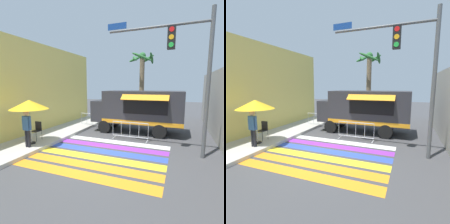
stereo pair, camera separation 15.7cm
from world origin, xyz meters
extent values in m
plane|color=#424244|center=(0.00, 0.00, 0.00)|extent=(60.00, 60.00, 0.00)
cube|color=#B7B5AD|center=(-4.65, 0.00, 0.08)|extent=(4.40, 16.00, 0.16)
cube|color=#E5D166|center=(-4.93, 0.00, 2.84)|extent=(0.25, 16.00, 5.68)
cube|color=#A39E93|center=(5.53, 3.00, 1.98)|extent=(0.20, 16.00, 3.96)
cube|color=orange|center=(0.00, -1.90, 0.00)|extent=(6.40, 0.56, 0.01)
cube|color=orange|center=(0.00, -1.14, 0.00)|extent=(6.40, 0.56, 0.01)
cube|color=yellow|center=(0.00, -0.38, 0.00)|extent=(6.40, 0.56, 0.01)
cube|color=#334FB2|center=(0.00, 0.38, 0.00)|extent=(6.40, 0.56, 0.01)
cube|color=purple|center=(0.00, 1.14, 0.00)|extent=(6.40, 0.56, 0.01)
cube|color=white|center=(0.00, 1.90, 0.00)|extent=(6.40, 0.56, 0.01)
cube|color=#2D2D33|center=(1.33, 4.47, 1.69)|extent=(4.94, 2.20, 2.06)
cube|color=#2D2D33|center=(-1.14, 4.47, 1.36)|extent=(1.74, 2.03, 1.39)
cube|color=#1E232D|center=(-1.96, 4.47, 1.71)|extent=(0.06, 1.76, 0.53)
cube|color=black|center=(1.62, 3.35, 1.85)|extent=(2.61, 0.03, 0.93)
cube|color=orange|center=(1.62, 3.15, 2.39)|extent=(2.71, 0.43, 0.31)
cube|color=orange|center=(1.33, 3.36, 0.84)|extent=(4.94, 0.01, 0.24)
cylinder|color=black|center=(-1.00, 3.45, 0.41)|extent=(0.82, 0.22, 0.82)
cylinder|color=black|center=(-1.00, 5.48, 0.41)|extent=(0.82, 0.22, 0.82)
cylinder|color=black|center=(2.49, 3.45, 0.41)|extent=(0.82, 0.22, 0.82)
cylinder|color=black|center=(2.49, 5.48, 0.41)|extent=(0.82, 0.22, 0.82)
cylinder|color=#515456|center=(4.54, 1.26, 3.02)|extent=(0.16, 0.16, 6.05)
cylinder|color=#515456|center=(2.42, 1.26, 5.52)|extent=(4.24, 0.11, 0.11)
cube|color=black|center=(3.06, 1.23, 5.01)|extent=(0.32, 0.28, 0.90)
cylinder|color=red|center=(3.06, 1.09, 5.31)|extent=(0.20, 0.02, 0.20)
cylinder|color=#F2A519|center=(3.06, 1.09, 5.01)|extent=(0.20, 0.02, 0.20)
cylinder|color=green|center=(3.06, 1.09, 4.71)|extent=(0.20, 0.02, 0.20)
cube|color=navy|center=(0.65, 1.24, 5.74)|extent=(0.90, 0.02, 0.28)
cylinder|color=black|center=(-3.33, -0.33, 0.19)|extent=(0.36, 0.36, 0.06)
cylinder|color=#B2B2B7|center=(-3.33, -0.33, 1.27)|extent=(0.04, 0.04, 2.20)
cone|color=yellow|center=(-3.33, -0.33, 2.14)|extent=(1.82, 1.82, 0.45)
cylinder|color=#4C4C51|center=(-3.72, -0.01, 0.41)|extent=(0.02, 0.02, 0.49)
cylinder|color=#4C4C51|center=(-3.33, -0.01, 0.41)|extent=(0.02, 0.02, 0.49)
cylinder|color=#4C4C51|center=(-3.72, 0.38, 0.41)|extent=(0.02, 0.02, 0.49)
cylinder|color=#4C4C51|center=(-3.33, 0.38, 0.41)|extent=(0.02, 0.02, 0.49)
cube|color=black|center=(-3.53, 0.19, 0.67)|extent=(0.41, 0.41, 0.03)
cube|color=black|center=(-3.53, 0.38, 0.92)|extent=(0.41, 0.03, 0.46)
cylinder|color=black|center=(-3.16, -0.78, 0.58)|extent=(0.13, 0.13, 0.82)
cylinder|color=black|center=(-3.01, -0.78, 0.58)|extent=(0.13, 0.13, 0.82)
cube|color=#33598C|center=(-3.08, -0.78, 1.32)|extent=(0.34, 0.20, 0.67)
cylinder|color=#33598C|center=(-3.30, -0.78, 1.35)|extent=(0.09, 0.09, 0.57)
cylinder|color=#33598C|center=(-2.86, -0.78, 1.35)|extent=(0.09, 0.09, 0.57)
sphere|color=tan|center=(-3.08, -0.78, 1.80)|extent=(0.23, 0.23, 0.23)
cylinder|color=#B7BABF|center=(0.97, 2.56, 1.01)|extent=(2.05, 0.04, 0.04)
cylinder|color=#B7BABF|center=(0.97, 2.56, 0.18)|extent=(2.05, 0.04, 0.04)
cylinder|color=#B7BABF|center=(-0.06, 2.56, 0.60)|extent=(0.02, 0.02, 0.82)
cylinder|color=#B7BABF|center=(0.46, 2.56, 0.60)|extent=(0.02, 0.02, 0.82)
cylinder|color=#B7BABF|center=(0.97, 2.56, 0.60)|extent=(0.02, 0.02, 0.82)
cylinder|color=#B7BABF|center=(1.48, 2.56, 0.60)|extent=(0.02, 0.02, 0.82)
cylinder|color=#B7BABF|center=(2.00, 2.56, 0.60)|extent=(0.02, 0.02, 0.82)
cube|color=#B7BABF|center=(-0.01, 2.56, 0.01)|extent=(0.06, 0.44, 0.03)
cube|color=#B7BABF|center=(1.95, 2.56, 0.01)|extent=(0.06, 0.44, 0.03)
cylinder|color=#B7BABF|center=(-2.50, 4.61, 1.01)|extent=(1.82, 0.04, 0.04)
cylinder|color=#B7BABF|center=(-2.50, 4.61, 0.18)|extent=(1.82, 0.04, 0.04)
cylinder|color=#B7BABF|center=(-3.41, 4.61, 0.60)|extent=(0.02, 0.02, 0.82)
cylinder|color=#B7BABF|center=(-2.95, 4.61, 0.60)|extent=(0.02, 0.02, 0.82)
cylinder|color=#B7BABF|center=(-2.50, 4.61, 0.60)|extent=(0.02, 0.02, 0.82)
cylinder|color=#B7BABF|center=(-2.04, 4.61, 0.60)|extent=(0.02, 0.02, 0.82)
cylinder|color=#B7BABF|center=(-1.59, 4.61, 0.60)|extent=(0.02, 0.02, 0.82)
cube|color=#B7BABF|center=(-3.36, 4.61, 0.01)|extent=(0.06, 0.44, 0.03)
cube|color=#B7BABF|center=(-1.64, 4.61, 0.01)|extent=(0.06, 0.44, 0.03)
cylinder|color=#7A664C|center=(0.29, 8.79, 2.74)|extent=(0.42, 0.42, 5.48)
sphere|color=#2D6B33|center=(0.29, 8.79, 5.63)|extent=(0.60, 0.60, 0.60)
ellipsoid|color=#2D6B33|center=(1.08, 8.81, 5.38)|extent=(0.28, 1.53, 0.95)
ellipsoid|color=#2D6B33|center=(0.56, 9.49, 5.41)|extent=(1.46, 0.75, 0.83)
ellipsoid|color=#2D6B33|center=(-0.44, 9.15, 5.44)|extent=(0.94, 1.56, 0.78)
ellipsoid|color=#2D6B33|center=(-0.31, 8.49, 5.42)|extent=(0.80, 1.29, 0.74)
ellipsoid|color=#2D6B33|center=(0.42, 7.92, 5.42)|extent=(1.73, 0.50, 0.89)
camera|label=1|loc=(3.51, -6.75, 3.02)|focal=28.00mm
camera|label=2|loc=(3.66, -6.69, 3.02)|focal=28.00mm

